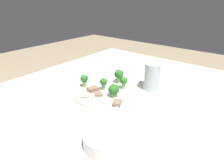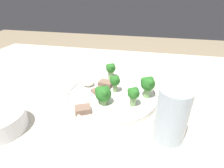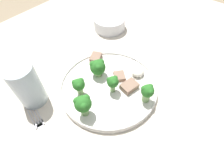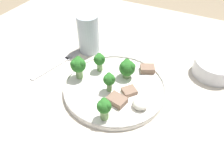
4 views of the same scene
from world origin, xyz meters
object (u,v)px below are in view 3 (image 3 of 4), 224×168
object	(u,v)px
dinner_plate	(109,86)
fork	(46,138)
cream_bowl	(109,23)
drinking_glass	(28,87)

from	to	relation	value
dinner_plate	fork	size ratio (longest dim) A/B	1.45
dinner_plate	cream_bowl	xyz separation A→B (m)	(0.23, 0.20, 0.01)
cream_bowl	drinking_glass	distance (m)	0.40
dinner_plate	fork	world-z (taller)	dinner_plate
dinner_plate	drinking_glass	world-z (taller)	drinking_glass
fork	drinking_glass	xyz separation A→B (m)	(0.05, 0.12, 0.05)
dinner_plate	cream_bowl	bearing A→B (deg)	39.85
dinner_plate	drinking_glass	bearing A→B (deg)	140.46
fork	drinking_glass	distance (m)	0.14
fork	cream_bowl	distance (m)	0.48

